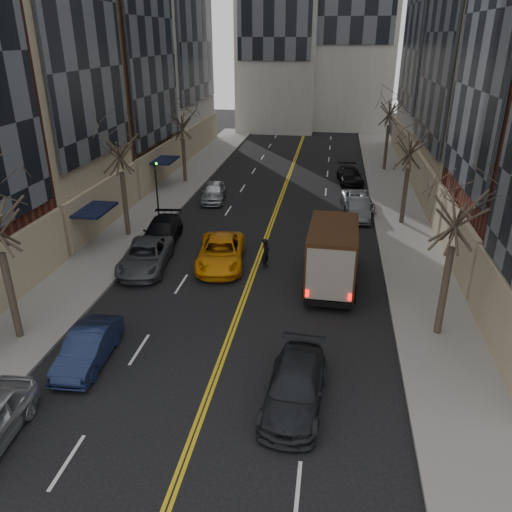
{
  "coord_description": "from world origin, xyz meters",
  "views": [
    {
      "loc": [
        3.9,
        -8.28,
        11.83
      ],
      "look_at": [
        0.56,
        13.23,
        2.2
      ],
      "focal_mm": 35.0,
      "sensor_mm": 36.0,
      "label": 1
    }
  ],
  "objects": [
    {
      "name": "tree_rt_near",
      "position": [
        8.8,
        11.0,
        6.45
      ],
      "size": [
        3.2,
        3.2,
        8.71
      ],
      "color": "#382D23",
      "rests_on": "sidewalk_right"
    },
    {
      "name": "parked_lf_b",
      "position": [
        -5.1,
        6.88,
        0.68
      ],
      "size": [
        1.66,
        4.21,
        1.36
      ],
      "primitive_type": "imported",
      "rotation": [
        0.0,
        0.0,
        0.05
      ],
      "color": "#111A38",
      "rests_on": "ground"
    },
    {
      "name": "parked_lf_d",
      "position": [
        -6.3,
        19.29,
        0.72
      ],
      "size": [
        2.61,
        5.2,
        1.45
      ],
      "primitive_type": "imported",
      "rotation": [
        0.0,
        0.0,
        0.12
      ],
      "color": "black",
      "rests_on": "ground"
    },
    {
      "name": "parked_rt_a",
      "position": [
        5.9,
        25.79,
        0.68
      ],
      "size": [
        1.58,
        4.18,
        1.36
      ],
      "primitive_type": "imported",
      "rotation": [
        0.0,
        0.0,
        0.03
      ],
      "color": "#484C4F",
      "rests_on": "ground"
    },
    {
      "name": "taxi",
      "position": [
        -1.96,
        16.64,
        0.75
      ],
      "size": [
        3.19,
        5.67,
        1.5
      ],
      "primitive_type": "imported",
      "rotation": [
        0.0,
        0.0,
        0.14
      ],
      "color": "orange",
      "rests_on": "ground"
    },
    {
      "name": "tree_rt_far",
      "position": [
        8.8,
        40.0,
        6.74
      ],
      "size": [
        3.2,
        3.2,
        9.11
      ],
      "color": "#382D23",
      "rests_on": "sidewalk_right"
    },
    {
      "name": "parked_rt_b",
      "position": [
        5.9,
        27.74,
        0.65
      ],
      "size": [
        2.56,
        4.85,
        1.3
      ],
      "primitive_type": "imported",
      "rotation": [
        0.0,
        0.0,
        0.09
      ],
      "color": "#9B9DA2",
      "rests_on": "ground"
    },
    {
      "name": "parked_lf_e",
      "position": [
        -5.1,
        28.22,
        0.72
      ],
      "size": [
        2.24,
        4.44,
        1.45
      ],
      "primitive_type": "imported",
      "rotation": [
        0.0,
        0.0,
        0.13
      ],
      "color": "#AFB4B8",
      "rests_on": "ground"
    },
    {
      "name": "tree_lf_far",
      "position": [
        -8.8,
        33.0,
        6.02
      ],
      "size": [
        3.2,
        3.2,
        8.12
      ],
      "color": "#382D23",
      "rests_on": "sidewalk_left"
    },
    {
      "name": "tree_rt_mid",
      "position": [
        8.8,
        25.0,
        6.17
      ],
      "size": [
        3.2,
        3.2,
        8.32
      ],
      "color": "#382D23",
      "rests_on": "sidewalk_right"
    },
    {
      "name": "observer_sedan",
      "position": [
        3.1,
        5.69,
        0.7
      ],
      "size": [
        2.29,
        4.97,
        1.41
      ],
      "rotation": [
        0.0,
        0.0,
        -0.07
      ],
      "color": "black",
      "rests_on": "ground"
    },
    {
      "name": "ups_truck",
      "position": [
        4.18,
        15.09,
        1.71
      ],
      "size": [
        2.72,
        6.28,
        3.4
      ],
      "rotation": [
        0.0,
        0.0,
        -0.03
      ],
      "color": "black",
      "rests_on": "ground"
    },
    {
      "name": "sidewalk_right",
      "position": [
        9.0,
        27.0,
        0.07
      ],
      "size": [
        4.0,
        66.0,
        0.15
      ],
      "primitive_type": "cube",
      "color": "slate",
      "rests_on": "ground"
    },
    {
      "name": "pedestrian",
      "position": [
        0.57,
        16.72,
        0.85
      ],
      "size": [
        0.54,
        0.69,
        1.69
      ],
      "primitive_type": "imported",
      "rotation": [
        0.0,
        0.0,
        1.34
      ],
      "color": "black",
      "rests_on": "ground"
    },
    {
      "name": "parked_rt_c",
      "position": [
        5.47,
        34.89,
        0.69
      ],
      "size": [
        2.47,
        4.95,
        1.38
      ],
      "primitive_type": "imported",
      "rotation": [
        0.0,
        0.0,
        0.11
      ],
      "color": "black",
      "rests_on": "ground"
    },
    {
      "name": "sidewalk_left",
      "position": [
        -9.0,
        27.0,
        0.07
      ],
      "size": [
        4.0,
        66.0,
        0.15
      ],
      "primitive_type": "cube",
      "color": "slate",
      "rests_on": "ground"
    },
    {
      "name": "traffic_signal",
      "position": [
        -7.39,
        22.0,
        2.82
      ],
      "size": [
        0.29,
        0.26,
        4.7
      ],
      "color": "black",
      "rests_on": "sidewalk_left"
    },
    {
      "name": "tree_lf_mid",
      "position": [
        -8.8,
        20.0,
        6.6
      ],
      "size": [
        3.2,
        3.2,
        8.91
      ],
      "color": "#382D23",
      "rests_on": "sidewalk_left"
    },
    {
      "name": "parked_lf_c",
      "position": [
        -5.97,
        15.58,
        0.72
      ],
      "size": [
        3.04,
        5.47,
        1.45
      ],
      "primitive_type": "imported",
      "rotation": [
        0.0,
        0.0,
        0.13
      ],
      "color": "#44464B",
      "rests_on": "ground"
    }
  ]
}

